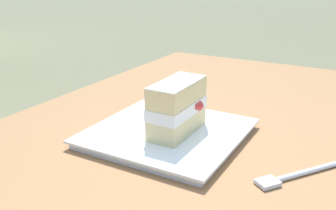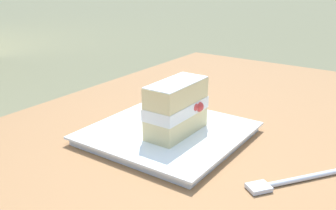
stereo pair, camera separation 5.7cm
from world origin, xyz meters
name	(u,v)px [view 2 (the right image)]	position (x,y,z in m)	size (l,w,h in m)	color
dessert_plate	(168,133)	(0.15, 0.14, 0.74)	(0.25, 0.25, 0.02)	white
cake_slice	(177,108)	(0.15, 0.12, 0.79)	(0.12, 0.07, 0.09)	#EAD18C
dessert_fork	(295,180)	(0.13, -0.09, 0.74)	(0.15, 0.11, 0.01)	silver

